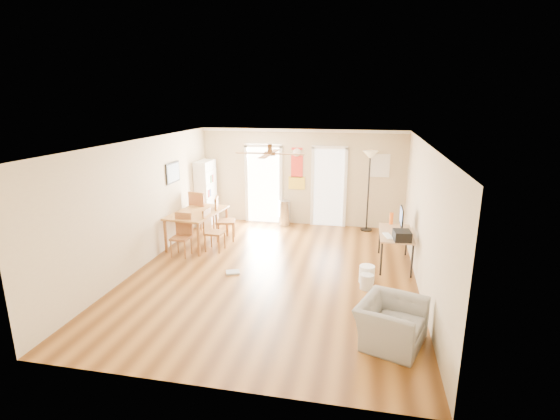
% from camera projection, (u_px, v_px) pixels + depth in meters
% --- Properties ---
extents(floor, '(7.00, 7.00, 0.00)m').
position_uv_depth(floor, '(274.00, 273.00, 8.36)').
color(floor, brown).
rests_on(floor, ground).
extents(ceiling, '(5.50, 7.00, 0.00)m').
position_uv_depth(ceiling, '(273.00, 142.00, 7.69)').
color(ceiling, silver).
rests_on(ceiling, floor).
extents(wall_back, '(5.50, 0.04, 2.60)m').
position_uv_depth(wall_back, '(301.00, 178.00, 11.34)').
color(wall_back, beige).
rests_on(wall_back, floor).
extents(wall_front, '(5.50, 0.04, 2.60)m').
position_uv_depth(wall_front, '(207.00, 289.00, 4.72)').
color(wall_front, beige).
rests_on(wall_front, floor).
extents(wall_left, '(0.04, 7.00, 2.60)m').
position_uv_depth(wall_left, '(143.00, 203.00, 8.56)').
color(wall_left, beige).
rests_on(wall_left, floor).
extents(wall_right, '(0.04, 7.00, 2.60)m').
position_uv_depth(wall_right, '(423.00, 218.00, 7.49)').
color(wall_right, beige).
rests_on(wall_right, floor).
extents(crown_molding, '(5.50, 7.00, 0.08)m').
position_uv_depth(crown_molding, '(273.00, 144.00, 7.70)').
color(crown_molding, white).
rests_on(crown_molding, wall_back).
extents(kitchen_doorway, '(0.90, 0.10, 2.10)m').
position_uv_depth(kitchen_doorway, '(264.00, 185.00, 11.59)').
color(kitchen_doorway, white).
rests_on(kitchen_doorway, wall_back).
extents(bathroom_doorway, '(0.80, 0.10, 2.10)m').
position_uv_depth(bathroom_doorway, '(329.00, 188.00, 11.24)').
color(bathroom_doorway, white).
rests_on(bathroom_doorway, wall_back).
extents(wall_decal, '(0.46, 0.03, 1.10)m').
position_uv_depth(wall_decal, '(297.00, 168.00, 11.28)').
color(wall_decal, red).
rests_on(wall_decal, wall_back).
extents(ac_grille, '(0.50, 0.04, 0.60)m').
position_uv_depth(ac_grille, '(380.00, 165.00, 10.81)').
color(ac_grille, white).
rests_on(ac_grille, wall_back).
extents(framed_poster, '(0.04, 0.66, 0.48)m').
position_uv_depth(framed_poster, '(173.00, 173.00, 9.78)').
color(framed_poster, black).
rests_on(framed_poster, wall_left).
extents(ceiling_fan, '(1.24, 1.24, 0.20)m').
position_uv_depth(ceiling_fan, '(270.00, 154.00, 7.45)').
color(ceiling_fan, '#593819').
rests_on(ceiling_fan, ceiling).
extents(bookshelf, '(0.47, 0.84, 1.76)m').
position_uv_depth(bookshelf, '(206.00, 193.00, 11.43)').
color(bookshelf, white).
rests_on(bookshelf, floor).
extents(dining_table, '(1.12, 1.68, 0.79)m').
position_uv_depth(dining_table, '(198.00, 228.00, 9.96)').
color(dining_table, '#A27434').
rests_on(dining_table, floor).
extents(dining_chair_right_a, '(0.53, 0.53, 1.07)m').
position_uv_depth(dining_chair_right_a, '(225.00, 219.00, 10.20)').
color(dining_chair_right_a, '#905E2E').
rests_on(dining_chair_right_a, floor).
extents(dining_chair_right_b, '(0.42, 0.42, 0.96)m').
position_uv_depth(dining_chair_right_b, '(215.00, 230.00, 9.50)').
color(dining_chair_right_b, '#A47434').
rests_on(dining_chair_right_b, floor).
extents(dining_chair_near, '(0.40, 0.40, 0.94)m').
position_uv_depth(dining_chair_near, '(181.00, 236.00, 9.17)').
color(dining_chair_near, '#985E31').
rests_on(dining_chair_near, floor).
extents(dining_chair_far, '(0.57, 0.57, 1.13)m').
position_uv_depth(dining_chair_far, '(202.00, 213.00, 10.65)').
color(dining_chair_far, '#93582F').
rests_on(dining_chair_far, floor).
extents(trash_can, '(0.41, 0.41, 0.70)m').
position_uv_depth(trash_can, '(285.00, 213.00, 11.42)').
color(trash_can, '#AAAAAC').
rests_on(trash_can, floor).
extents(torchiere_lamp, '(0.48, 0.48, 2.10)m').
position_uv_depth(torchiere_lamp, '(368.00, 192.00, 10.81)').
color(torchiere_lamp, black).
rests_on(torchiere_lamp, floor).
extents(computer_desk, '(0.66, 1.32, 0.71)m').
position_uv_depth(computer_desk, '(395.00, 249.00, 8.71)').
color(computer_desk, tan).
rests_on(computer_desk, floor).
extents(imac, '(0.14, 0.55, 0.51)m').
position_uv_depth(imac, '(401.00, 220.00, 8.62)').
color(imac, black).
rests_on(imac, computer_desk).
extents(keyboard, '(0.22, 0.42, 0.01)m').
position_uv_depth(keyboard, '(388.00, 236.00, 8.38)').
color(keyboard, white).
rests_on(keyboard, computer_desk).
extents(printer, '(0.36, 0.40, 0.19)m').
position_uv_depth(printer, '(402.00, 236.00, 8.13)').
color(printer, black).
rests_on(printer, computer_desk).
extents(orange_bottle, '(0.11, 0.11, 0.25)m').
position_uv_depth(orange_bottle, '(391.00, 218.00, 9.16)').
color(orange_bottle, orange).
rests_on(orange_bottle, computer_desk).
extents(wastebasket_a, '(0.30, 0.30, 0.33)m').
position_uv_depth(wastebasket_a, '(367.00, 274.00, 7.90)').
color(wastebasket_a, white).
rests_on(wastebasket_a, floor).
extents(wastebasket_b, '(0.29, 0.29, 0.28)m').
position_uv_depth(wastebasket_b, '(367.00, 282.00, 7.64)').
color(wastebasket_b, silver).
rests_on(wastebasket_b, floor).
extents(floor_cloth, '(0.32, 0.29, 0.04)m').
position_uv_depth(floor_cloth, '(233.00, 272.00, 8.35)').
color(floor_cloth, '#A2A29D').
rests_on(floor_cloth, floor).
extents(armchair, '(1.11, 1.19, 0.62)m').
position_uv_depth(armchair, '(391.00, 323.00, 5.91)').
color(armchair, gray).
rests_on(armchair, floor).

